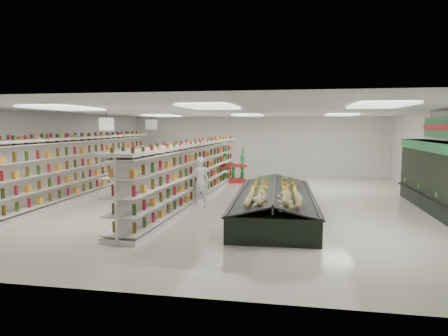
% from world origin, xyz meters
% --- Properties ---
extents(floor, '(16.00, 16.00, 0.00)m').
position_xyz_m(floor, '(0.00, 0.00, 0.00)').
color(floor, beige).
rests_on(floor, ground).
extents(ceiling, '(14.00, 16.00, 0.02)m').
position_xyz_m(ceiling, '(0.00, 0.00, 3.20)').
color(ceiling, white).
rests_on(ceiling, wall_back).
extents(wall_back, '(14.00, 0.02, 3.20)m').
position_xyz_m(wall_back, '(0.00, 8.00, 1.60)').
color(wall_back, silver).
rests_on(wall_back, floor).
extents(wall_front, '(14.00, 0.02, 3.20)m').
position_xyz_m(wall_front, '(0.00, -8.00, 1.60)').
color(wall_front, silver).
rests_on(wall_front, floor).
extents(wall_left, '(0.02, 16.00, 3.20)m').
position_xyz_m(wall_left, '(-7.00, 0.00, 1.60)').
color(wall_left, silver).
rests_on(wall_left, floor).
extents(aisle_sign_near, '(0.52, 0.06, 0.75)m').
position_xyz_m(aisle_sign_near, '(-3.80, -2.00, 2.75)').
color(aisle_sign_near, white).
rests_on(aisle_sign_near, ceiling).
extents(aisle_sign_far, '(0.52, 0.06, 0.75)m').
position_xyz_m(aisle_sign_far, '(-3.80, 2.00, 2.75)').
color(aisle_sign_far, white).
rests_on(aisle_sign_far, ceiling).
extents(hortifruti_banner, '(0.12, 3.20, 0.95)m').
position_xyz_m(hortifruti_banner, '(6.25, -1.50, 2.65)').
color(hortifruti_banner, '#217B3C').
rests_on(hortifruti_banner, ceiling).
extents(gondola_left, '(1.06, 13.22, 2.29)m').
position_xyz_m(gondola_left, '(-6.15, -0.18, 1.05)').
color(gondola_left, silver).
rests_on(gondola_left, floor).
extents(gondola_center, '(1.39, 11.99, 2.07)m').
position_xyz_m(gondola_center, '(-1.59, 0.34, 0.95)').
color(gondola_center, silver).
rests_on(gondola_center, floor).
extents(produce_island, '(2.55, 6.47, 0.95)m').
position_xyz_m(produce_island, '(1.51, -1.94, 0.43)').
color(produce_island, black).
rests_on(produce_island, floor).
extents(soda_endcap, '(1.36, 1.09, 1.53)m').
position_xyz_m(soda_endcap, '(-0.80, 4.92, 0.74)').
color(soda_endcap, red).
rests_on(soda_endcap, floor).
extents(shopper_main, '(0.61, 0.41, 1.67)m').
position_xyz_m(shopper_main, '(-1.00, -1.03, 0.84)').
color(shopper_main, silver).
rests_on(shopper_main, floor).
extents(shopper_background, '(0.82, 0.99, 1.75)m').
position_xyz_m(shopper_background, '(-3.51, 4.91, 0.88)').
color(shopper_background, tan).
rests_on(shopper_background, floor).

